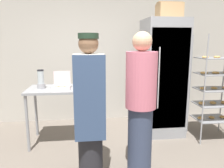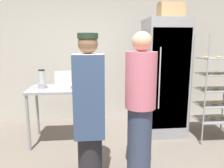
# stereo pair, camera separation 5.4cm
# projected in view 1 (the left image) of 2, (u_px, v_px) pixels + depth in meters

# --- Properties ---
(back_wall) EXTENTS (6.40, 0.12, 2.99)m
(back_wall) POSITION_uv_depth(u_px,v_px,m) (108.00, 48.00, 4.49)
(back_wall) COLOR #B7B2A8
(back_wall) RESTS_ON ground_plane
(refrigerator) EXTENTS (0.68, 0.72, 1.99)m
(refrigerator) POSITION_uv_depth(u_px,v_px,m) (162.00, 78.00, 3.81)
(refrigerator) COLOR gray
(refrigerator) RESTS_ON ground_plane
(baking_rack) EXTENTS (0.64, 0.50, 1.73)m
(baking_rack) POSITION_uv_depth(u_px,v_px,m) (214.00, 89.00, 3.59)
(baking_rack) COLOR #93969B
(baking_rack) RESTS_ON ground_plane
(prep_counter) EXTENTS (1.04, 0.67, 0.90)m
(prep_counter) POSITION_uv_depth(u_px,v_px,m) (62.00, 95.00, 3.46)
(prep_counter) COLOR gray
(prep_counter) RESTS_ON ground_plane
(donut_box) EXTENTS (0.26, 0.23, 0.27)m
(donut_box) POSITION_uv_depth(u_px,v_px,m) (61.00, 86.00, 3.34)
(donut_box) COLOR silver
(donut_box) RESTS_ON prep_counter
(blender_pitcher) EXTENTS (0.12, 0.12, 0.29)m
(blender_pitcher) POSITION_uv_depth(u_px,v_px,m) (41.00, 80.00, 3.38)
(blender_pitcher) COLOR #99999E
(blender_pitcher) RESTS_ON prep_counter
(cardboard_storage_box) EXTENTS (0.40, 0.29, 0.27)m
(cardboard_storage_box) POSITION_uv_depth(u_px,v_px,m) (169.00, 11.00, 3.61)
(cardboard_storage_box) COLOR tan
(cardboard_storage_box) RESTS_ON refrigerator
(person_baker) EXTENTS (0.36, 0.38, 1.70)m
(person_baker) POSITION_uv_depth(u_px,v_px,m) (90.00, 106.00, 2.51)
(person_baker) COLOR #232328
(person_baker) RESTS_ON ground_plane
(person_customer) EXTENTS (0.37, 0.37, 1.72)m
(person_customer) POSITION_uv_depth(u_px,v_px,m) (141.00, 104.00, 2.60)
(person_customer) COLOR #333D56
(person_customer) RESTS_ON ground_plane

